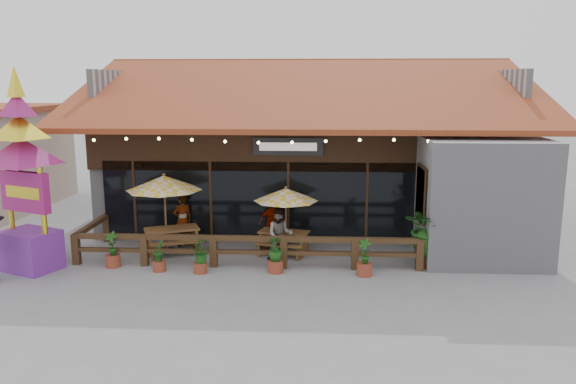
# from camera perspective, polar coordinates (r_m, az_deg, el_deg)

# --- Properties ---
(ground) EXTENTS (100.00, 100.00, 0.00)m
(ground) POSITION_cam_1_polar(r_m,az_deg,el_deg) (16.52, 1.42, -7.19)
(ground) COLOR gray
(ground) RESTS_ON ground
(restaurant_building) EXTENTS (15.50, 14.73, 6.09)m
(restaurant_building) POSITION_cam_1_polar(r_m,az_deg,el_deg) (22.49, 2.62, 3.49)
(restaurant_building) COLOR #A3A4A8
(restaurant_building) RESTS_ON ground
(patio_railing) EXTENTS (10.00, 2.60, 0.92)m
(patio_railing) POSITION_cam_1_polar(r_m,az_deg,el_deg) (16.30, -6.57, -5.25)
(patio_railing) COLOR #472E19
(patio_railing) RESTS_ON ground
(umbrella_left) EXTENTS (2.63, 2.63, 2.47)m
(umbrella_left) POSITION_cam_1_polar(r_m,az_deg,el_deg) (17.51, -12.47, 0.87)
(umbrella_left) COLOR brown
(umbrella_left) RESTS_ON ground
(umbrella_right) EXTENTS (2.05, 2.05, 2.10)m
(umbrella_right) POSITION_cam_1_polar(r_m,az_deg,el_deg) (16.96, -0.22, -0.29)
(umbrella_right) COLOR brown
(umbrella_right) RESTS_ON ground
(picnic_table_left) EXTENTS (2.03, 1.91, 0.78)m
(picnic_table_left) POSITION_cam_1_polar(r_m,az_deg,el_deg) (17.69, -11.71, -4.39)
(picnic_table_left) COLOR brown
(picnic_table_left) RESTS_ON ground
(picnic_table_right) EXTENTS (1.76, 1.62, 0.71)m
(picnic_table_right) POSITION_cam_1_polar(r_m,az_deg,el_deg) (17.23, -0.42, -4.73)
(picnic_table_right) COLOR brown
(picnic_table_right) RESTS_ON ground
(thai_sign_tower) EXTENTS (2.93, 2.93, 6.04)m
(thai_sign_tower) POSITION_cam_1_polar(r_m,az_deg,el_deg) (16.85, -25.42, 3.25)
(thai_sign_tower) COLOR #732A9A
(thai_sign_tower) RESTS_ON ground
(tropical_plant) EXTENTS (1.83, 1.81, 1.91)m
(tropical_plant) POSITION_cam_1_polar(r_m,az_deg,el_deg) (16.37, 14.05, -3.70)
(tropical_plant) COLOR brown
(tropical_plant) RESTS_ON ground
(diner_a) EXTENTS (0.74, 0.68, 1.69)m
(diner_a) POSITION_cam_1_polar(r_m,az_deg,el_deg) (18.27, -10.65, -2.83)
(diner_a) COLOR #341E10
(diner_a) RESTS_ON ground
(diner_b) EXTENTS (0.78, 0.62, 1.57)m
(diner_b) POSITION_cam_1_polar(r_m,az_deg,el_deg) (16.53, -0.83, -4.33)
(diner_b) COLOR #341E10
(diner_b) RESTS_ON ground
(diner_c) EXTENTS (0.98, 0.55, 1.57)m
(diner_c) POSITION_cam_1_polar(r_m,az_deg,el_deg) (17.80, -1.55, -3.21)
(diner_c) COLOR #341E10
(diner_c) RESTS_ON ground
(planter_a) EXTENTS (0.42, 0.42, 1.03)m
(planter_a) POSITION_cam_1_polar(r_m,az_deg,el_deg) (16.80, -17.41, -5.84)
(planter_a) COLOR brown
(planter_a) RESTS_ON ground
(planter_b) EXTENTS (0.36, 0.37, 0.89)m
(planter_b) POSITION_cam_1_polar(r_m,az_deg,el_deg) (16.09, -12.98, -6.47)
(planter_b) COLOR brown
(planter_b) RESTS_ON ground
(planter_c) EXTENTS (0.72, 0.70, 0.91)m
(planter_c) POSITION_cam_1_polar(r_m,az_deg,el_deg) (15.69, -8.94, -6.37)
(planter_c) COLOR brown
(planter_c) RESTS_ON ground
(planter_d) EXTENTS (0.50, 0.50, 1.04)m
(planter_d) POSITION_cam_1_polar(r_m,az_deg,el_deg) (15.55, -1.28, -6.42)
(planter_d) COLOR brown
(planter_d) RESTS_ON ground
(planter_e) EXTENTS (0.45, 0.43, 1.04)m
(planter_e) POSITION_cam_1_polar(r_m,az_deg,el_deg) (15.47, 7.79, -6.87)
(planter_e) COLOR brown
(planter_e) RESTS_ON ground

